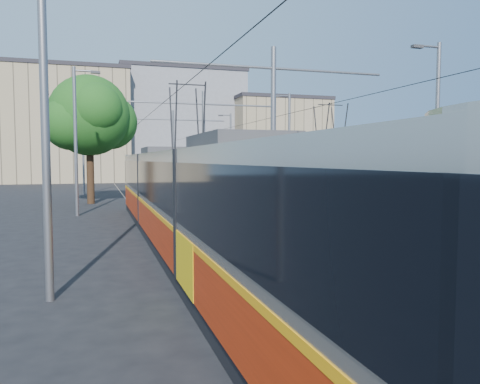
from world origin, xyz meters
name	(u,v)px	position (x,y,z in m)	size (l,w,h in m)	color
ground	(402,297)	(0.00, 0.00, 0.00)	(160.00, 160.00, 0.00)	black
platform	(216,211)	(0.00, 17.00, 0.15)	(4.00, 50.00, 0.30)	gray
tactile_strip_left	(191,209)	(-1.45, 17.00, 0.30)	(0.70, 50.00, 0.01)	gray
tactile_strip_right	(240,207)	(1.45, 17.00, 0.30)	(0.70, 50.00, 0.01)	gray
rails	(216,213)	(0.00, 17.00, 0.02)	(8.71, 70.00, 0.03)	gray
track_arrow	(316,378)	(-3.60, -3.00, 0.01)	(1.20, 5.00, 0.01)	silver
tram_left	(188,201)	(-3.60, 6.48, 1.71)	(2.43, 28.81, 5.50)	black
tram_right	(329,186)	(3.60, 10.22, 1.86)	(2.43, 29.68, 5.50)	black
catenary	(229,131)	(0.00, 14.15, 4.52)	(9.20, 70.00, 7.00)	slate
street_lamps	(200,142)	(0.00, 21.00, 4.18)	(15.18, 38.22, 8.00)	slate
shelter	(252,194)	(0.71, 12.58, 1.38)	(0.80, 1.05, 2.06)	black
tree	(95,118)	(-6.50, 25.38, 5.96)	(6.07, 5.61, 8.81)	#382314
building_left	(68,126)	(-10.00, 60.00, 7.66)	(16.32, 12.24, 15.30)	#9C886A
building_centre	(179,126)	(6.00, 64.00, 8.21)	(18.36, 14.28, 16.40)	gray
building_right	(277,139)	(20.00, 58.00, 6.15)	(14.28, 10.20, 12.27)	#9C886A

